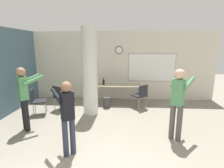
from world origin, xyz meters
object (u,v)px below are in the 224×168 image
at_px(person_watching_back, 24,94).
at_px(chair_near_pillar, 60,96).
at_px(folding_table, 117,86).
at_px(bottle_on_table, 104,82).
at_px(chair_by_left_wall, 37,100).
at_px(chair_table_right, 141,94).
at_px(person_playing_front, 67,113).
at_px(person_playing_side, 178,99).

bearing_deg(person_watching_back, chair_near_pillar, 77.09).
xyz_separation_m(folding_table, bottle_on_table, (-0.52, -0.03, 0.16)).
bearing_deg(chair_by_left_wall, chair_table_right, 14.07).
bearing_deg(person_playing_front, person_watching_back, 145.51).
bearing_deg(chair_by_left_wall, person_watching_back, -77.46).
bearing_deg(folding_table, person_playing_front, -103.96).
xyz_separation_m(folding_table, person_playing_front, (-0.86, -3.46, 0.24)).
bearing_deg(bottle_on_table, folding_table, 3.11).
relative_size(folding_table, chair_near_pillar, 2.08).
height_order(bottle_on_table, person_playing_side, person_playing_side).
bearing_deg(chair_by_left_wall, bottle_on_table, 34.34).
bearing_deg(person_playing_front, chair_near_pillar, 113.32).
distance_m(folding_table, person_watching_back, 3.40).
bearing_deg(folding_table, person_playing_side, -60.46).
relative_size(folding_table, person_playing_side, 1.05).
bearing_deg(person_playing_side, person_watching_back, 176.72).
bearing_deg(bottle_on_table, person_watching_back, -126.25).
xyz_separation_m(person_playing_side, person_playing_front, (-2.38, -0.78, -0.09)).
distance_m(chair_near_pillar, chair_table_right, 2.86).
height_order(bottle_on_table, chair_by_left_wall, bottle_on_table).
bearing_deg(person_watching_back, bottle_on_table, 53.75).
height_order(folding_table, person_playing_side, person_playing_side).
distance_m(chair_table_right, person_playing_side, 2.29).
xyz_separation_m(chair_table_right, person_playing_front, (-1.74, -2.91, 0.41)).
distance_m(folding_table, chair_table_right, 1.05).
distance_m(folding_table, chair_near_pillar, 2.17).
bearing_deg(folding_table, chair_by_left_wall, -151.02).
height_order(chair_by_left_wall, person_playing_front, person_playing_front).
distance_m(chair_by_left_wall, person_playing_front, 2.69).
height_order(bottle_on_table, chair_table_right, bottle_on_table).
xyz_separation_m(folding_table, chair_by_left_wall, (-2.55, -1.41, -0.17)).
xyz_separation_m(person_playing_front, person_watching_back, (-1.45, 1.00, 0.08)).
distance_m(chair_by_left_wall, chair_table_right, 3.53).
height_order(person_playing_side, person_playing_front, person_playing_side).
bearing_deg(chair_table_right, person_watching_back, -149.01).
height_order(folding_table, bottle_on_table, bottle_on_table).
height_order(chair_near_pillar, chair_by_left_wall, same).
distance_m(folding_table, person_playing_side, 3.11).
distance_m(person_playing_side, person_playing_front, 2.51).
relative_size(bottle_on_table, chair_by_left_wall, 0.32).
relative_size(chair_table_right, person_playing_side, 0.51).
height_order(chair_near_pillar, person_playing_front, person_playing_front).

